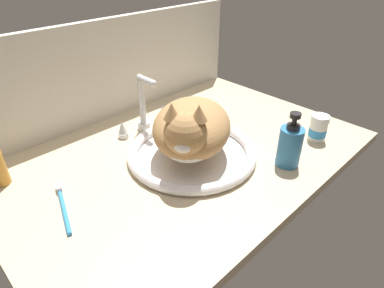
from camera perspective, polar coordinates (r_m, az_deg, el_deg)
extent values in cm
cube|color=#CCB793|center=(94.27, -0.98, -2.33)|extent=(102.15, 68.08, 3.00)
cube|color=silver|center=(112.58, -13.76, 11.81)|extent=(102.15, 2.40, 34.74)
torus|color=white|center=(91.34, 0.00, -1.36)|extent=(36.06, 36.06, 2.88)
cylinder|color=white|center=(91.97, 0.00, -1.95)|extent=(31.74, 31.74, 0.60)
cylinder|color=silver|center=(106.05, -8.35, 3.27)|extent=(4.00, 4.00, 2.42)
cylinder|color=silver|center=(102.20, -8.72, 7.49)|extent=(2.00, 2.00, 14.82)
sphere|color=silver|center=(99.38, -9.08, 11.37)|extent=(2.20, 2.20, 2.20)
cylinder|color=silver|center=(96.96, -7.94, 10.93)|extent=(2.00, 6.35, 2.00)
sphere|color=silver|center=(94.58, -6.75, 10.46)|extent=(2.10, 2.10, 2.10)
cylinder|color=silver|center=(102.49, -11.88, 1.52)|extent=(3.20, 3.20, 1.60)
cone|color=silver|center=(101.12, -12.05, 2.89)|extent=(2.88, 2.88, 4.00)
cylinder|color=silver|center=(110.46, -5.03, 4.50)|extent=(3.20, 3.20, 1.60)
cone|color=silver|center=(109.19, -5.10, 5.81)|extent=(2.88, 2.88, 4.00)
ellipsoid|color=tan|center=(87.17, 0.00, 3.02)|extent=(34.07, 32.91, 13.11)
sphere|color=tan|center=(75.74, -1.14, 1.87)|extent=(10.30, 10.30, 10.30)
cone|color=tan|center=(72.72, 1.23, 5.47)|extent=(3.92, 3.92, 3.86)
cone|color=tan|center=(73.61, -3.57, 5.76)|extent=(3.92, 3.92, 3.86)
ellipsoid|color=silver|center=(73.03, -1.60, -0.34)|extent=(5.09, 5.31, 3.30)
ellipsoid|color=silver|center=(79.47, -0.95, -0.70)|extent=(12.95, 13.62, 7.21)
cylinder|color=tan|center=(103.86, 1.26, 5.01)|extent=(12.91, 11.01, 3.20)
cylinder|color=teal|center=(89.75, 16.66, -0.49)|extent=(6.23, 6.23, 10.95)
cylinder|color=black|center=(86.75, 17.28, 2.89)|extent=(3.43, 3.43, 1.20)
cylinder|color=black|center=(86.00, 17.45, 3.84)|extent=(1.25, 1.25, 2.08)
cylinder|color=black|center=(85.27, 17.63, 4.81)|extent=(2.80, 2.80, 1.20)
cylinder|color=white|center=(105.22, 21.09, 2.24)|extent=(5.05, 5.05, 6.26)
cylinder|color=#338CD1|center=(105.46, 21.04, 2.01)|extent=(5.20, 5.20, 2.50)
cylinder|color=white|center=(103.42, 21.52, 4.16)|extent=(5.30, 5.30, 1.75)
cylinder|color=#338CD1|center=(79.39, -21.36, -10.95)|extent=(5.46, 14.22, 1.00)
cube|color=white|center=(85.77, -22.24, -7.01)|extent=(1.94, 2.84, 1.20)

